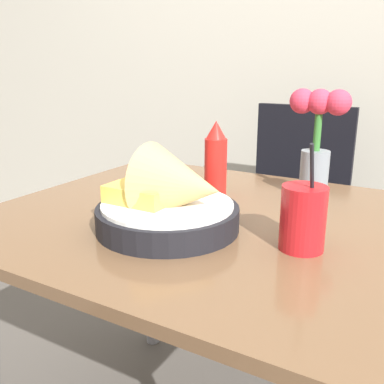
{
  "coord_description": "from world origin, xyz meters",
  "views": [
    {
      "loc": [
        0.45,
        -0.83,
        1.05
      ],
      "look_at": [
        -0.01,
        -0.04,
        0.78
      ],
      "focal_mm": 40.0,
      "sensor_mm": 36.0,
      "label": 1
    }
  ],
  "objects": [
    {
      "name": "flower_vase",
      "position": [
        0.18,
        0.26,
        0.88
      ],
      "size": [
        0.15,
        0.07,
        0.28
      ],
      "color": "gray",
      "rests_on": "dining_table"
    },
    {
      "name": "wall_window",
      "position": [
        0.0,
        1.25,
        1.3
      ],
      "size": [
        7.0,
        0.06,
        2.6
      ],
      "color": "#B7B2A3",
      "rests_on": "ground_plane"
    },
    {
      "name": "food_basket",
      "position": [
        -0.0,
        -0.13,
        0.79
      ],
      "size": [
        0.3,
        0.3,
        0.18
      ],
      "color": "black",
      "rests_on": "dining_table"
    },
    {
      "name": "dining_table",
      "position": [
        0.0,
        0.0,
        0.62
      ],
      "size": [
        0.96,
        0.85,
        0.72
      ],
      "color": "brown",
      "rests_on": "ground_plane"
    },
    {
      "name": "drink_cup",
      "position": [
        0.26,
        -0.09,
        0.78
      ],
      "size": [
        0.08,
        0.08,
        0.21
      ],
      "color": "red",
      "rests_on": "dining_table"
    },
    {
      "name": "chair_far_window",
      "position": [
        -0.03,
        0.83,
        0.53
      ],
      "size": [
        0.4,
        0.4,
        0.9
      ],
      "color": "black",
      "rests_on": "ground_plane"
    },
    {
      "name": "ketchup_bottle",
      "position": [
        -0.05,
        0.15,
        0.82
      ],
      "size": [
        0.06,
        0.06,
        0.2
      ],
      "color": "red",
      "rests_on": "dining_table"
    }
  ]
}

